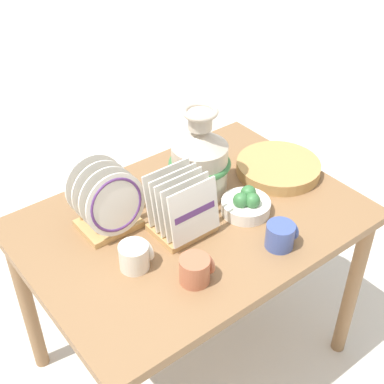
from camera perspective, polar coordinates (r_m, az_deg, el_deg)
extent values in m
plane|color=silver|center=(2.37, 0.00, -16.90)|extent=(14.00, 14.00, 0.00)
cube|color=olive|center=(1.83, 0.00, -3.20)|extent=(1.13, 0.81, 0.03)
cylinder|color=olive|center=(2.21, 16.71, -9.90)|extent=(0.06, 0.06, 0.71)
cylinder|color=olive|center=(2.16, -17.18, -11.35)|extent=(0.06, 0.06, 0.71)
cylinder|color=olive|center=(2.54, 4.25, -1.01)|extent=(0.06, 0.06, 0.71)
cylinder|color=beige|center=(1.89, 0.82, 2.50)|extent=(0.20, 0.20, 0.19)
cone|color=beige|center=(1.82, 0.85, 5.88)|extent=(0.20, 0.20, 0.07)
cylinder|color=beige|center=(1.79, 0.87, 7.68)|extent=(0.08, 0.08, 0.06)
torus|color=beige|center=(1.77, 0.88, 8.55)|extent=(0.12, 0.12, 0.02)
torus|color=#38753D|center=(1.88, 0.82, 3.08)|extent=(0.22, 0.22, 0.02)
cube|color=tan|center=(1.80, -8.87, -3.33)|extent=(0.19, 0.15, 0.02)
cylinder|color=tan|center=(1.80, -11.79, -2.16)|extent=(0.01, 0.01, 0.06)
cylinder|color=tan|center=(1.84, -8.20, -0.59)|extent=(0.01, 0.01, 0.06)
cylinder|color=white|center=(1.68, -8.09, -1.37)|extent=(0.21, 0.04, 0.21)
torus|color=#5B3375|center=(1.68, -8.06, -1.39)|extent=(0.18, 0.04, 0.18)
cylinder|color=white|center=(1.71, -8.86, -0.65)|extent=(0.21, 0.04, 0.21)
cylinder|color=white|center=(1.74, -9.60, 0.05)|extent=(0.21, 0.04, 0.21)
cylinder|color=white|center=(1.78, -10.32, 0.72)|extent=(0.21, 0.04, 0.21)
cube|color=tan|center=(1.76, -1.09, -3.79)|extent=(0.19, 0.15, 0.02)
cylinder|color=tan|center=(1.75, -4.04, -2.61)|extent=(0.01, 0.01, 0.06)
cylinder|color=tan|center=(1.81, -0.60, -0.98)|extent=(0.01, 0.01, 0.06)
cube|color=white|center=(1.66, 0.25, -2.18)|extent=(0.18, 0.04, 0.18)
cube|color=white|center=(1.68, -0.45, -1.62)|extent=(0.18, 0.04, 0.18)
cube|color=white|center=(1.70, -1.13, -1.08)|extent=(0.18, 0.04, 0.18)
cube|color=white|center=(1.72, -1.79, -0.54)|extent=(0.18, 0.04, 0.18)
cube|color=white|center=(1.74, -2.44, -0.02)|extent=(0.18, 0.04, 0.18)
cube|color=#5B3375|center=(1.66, 0.29, -2.21)|extent=(0.16, 0.01, 0.02)
cylinder|color=tan|center=(2.06, 9.13, 2.18)|extent=(0.32, 0.32, 0.01)
cylinder|color=tan|center=(2.06, 9.16, 2.39)|extent=(0.32, 0.32, 0.01)
cylinder|color=tan|center=(2.05, 9.18, 2.60)|extent=(0.32, 0.32, 0.01)
cylinder|color=tan|center=(2.05, 9.20, 2.81)|extent=(0.32, 0.32, 0.01)
cylinder|color=tan|center=(2.04, 9.23, 3.02)|extent=(0.32, 0.32, 0.01)
cylinder|color=#42569E|center=(1.71, 9.36, -4.63)|extent=(0.09, 0.09, 0.08)
torus|color=#42569E|center=(1.73, 10.42, -3.95)|extent=(0.02, 0.07, 0.07)
cylinder|color=#B76647|center=(1.58, 0.28, -8.33)|extent=(0.09, 0.09, 0.08)
torus|color=#B76647|center=(1.60, 1.58, -7.57)|extent=(0.02, 0.07, 0.07)
cylinder|color=silver|center=(1.63, -6.21, -6.87)|extent=(0.09, 0.09, 0.08)
torus|color=silver|center=(1.64, -4.86, -6.16)|extent=(0.02, 0.07, 0.07)
cylinder|color=white|center=(1.84, 5.74, -1.55)|extent=(0.17, 0.17, 0.04)
sphere|color=#38753D|center=(1.80, 5.22, -0.90)|extent=(0.05, 0.05, 0.05)
sphere|color=#38753D|center=(1.84, 6.04, -0.09)|extent=(0.05, 0.05, 0.05)
sphere|color=#38753D|center=(1.81, 6.46, -0.93)|extent=(0.05, 0.05, 0.05)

